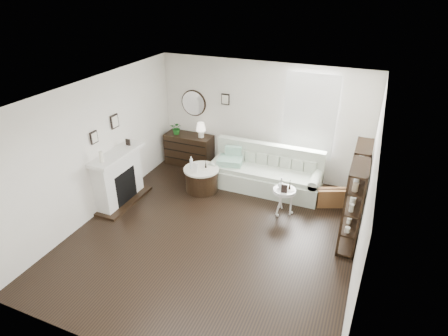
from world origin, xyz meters
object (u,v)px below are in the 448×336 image
at_px(sofa, 265,174).
at_px(drum_table, 202,179).
at_px(dresser, 189,150).
at_px(pedestal_table, 284,191).

height_order(sofa, drum_table, sofa).
bearing_deg(sofa, drum_table, -152.18).
bearing_deg(dresser, pedestal_table, -24.48).
xyz_separation_m(sofa, drum_table, (-1.28, -0.68, -0.04)).
bearing_deg(pedestal_table, drum_table, 174.02).
bearing_deg(drum_table, pedestal_table, -5.98).
bearing_deg(pedestal_table, dresser, 155.52).
height_order(sofa, pedestal_table, sofa).
distance_m(sofa, drum_table, 1.45).
relative_size(sofa, drum_table, 3.18).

